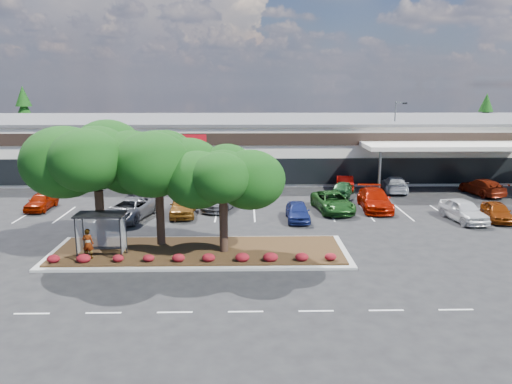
{
  "coord_description": "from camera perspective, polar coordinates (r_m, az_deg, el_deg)",
  "views": [
    {
      "loc": [
        0.83,
        -24.89,
        10.05
      ],
      "look_at": [
        1.55,
        9.63,
        2.6
      ],
      "focal_mm": 35.0,
      "sensor_mm": 36.0,
      "label": 1
    }
  ],
  "objects": [
    {
      "name": "island_tree_mid",
      "position": [
        31.17,
        -11.02,
        0.61
      ],
      "size": [
        6.6,
        6.6,
        7.32
      ],
      "primitive_type": null,
      "color": "#0F340D",
      "rests_on": "landscape_island"
    },
    {
      "name": "car_12",
      "position": [
        46.12,
        -4.5,
        0.55
      ],
      "size": [
        4.44,
        6.23,
        1.58
      ],
      "primitive_type": "imported",
      "rotation": [
        0.0,
        0.0,
        2.78
      ],
      "color": "silver",
      "rests_on": "ground"
    },
    {
      "name": "car_3",
      "position": [
        41.3,
        -3.93,
        -0.85
      ],
      "size": [
        3.66,
        5.68,
        1.53
      ],
      "primitive_type": "imported",
      "rotation": [
        0.0,
        0.0,
        -0.31
      ],
      "color": "#57585F",
      "rests_on": "ground"
    },
    {
      "name": "car_5",
      "position": [
        40.75,
        8.77,
        -1.13
      ],
      "size": [
        3.21,
        5.83,
        1.55
      ],
      "primitive_type": "imported",
      "rotation": [
        0.0,
        0.0,
        0.12
      ],
      "color": "#1B4B18",
      "rests_on": "ground"
    },
    {
      "name": "bus_shelter",
      "position": [
        30.08,
        -17.26,
        -3.31
      ],
      "size": [
        2.75,
        1.55,
        2.59
      ],
      "color": "black",
      "rests_on": "landscape_island"
    },
    {
      "name": "car_15",
      "position": [
        46.6,
        9.95,
        0.41
      ],
      "size": [
        3.03,
        4.39,
        1.39
      ],
      "primitive_type": "imported",
      "rotation": [
        0.0,
        0.0,
        2.76
      ],
      "color": "#215429",
      "rests_on": "ground"
    },
    {
      "name": "car_6",
      "position": [
        42.01,
        13.41,
        -0.85
      ],
      "size": [
        2.66,
        5.83,
        1.65
      ],
      "primitive_type": "imported",
      "rotation": [
        0.0,
        0.0,
        -0.06
      ],
      "color": "#9F1201",
      "rests_on": "ground"
    },
    {
      "name": "car_9",
      "position": [
        47.55,
        -12.73,
        0.66
      ],
      "size": [
        2.78,
        4.98,
        1.6
      ],
      "primitive_type": "imported",
      "rotation": [
        0.0,
        0.0,
        3.34
      ],
      "color": "slate",
      "rests_on": "ground"
    },
    {
      "name": "island_tree_west",
      "position": [
        31.24,
        -17.6,
        0.82
      ],
      "size": [
        7.2,
        7.2,
        7.89
      ],
      "primitive_type": null,
      "color": "#0F340D",
      "rests_on": "landscape_island"
    },
    {
      "name": "conifer_north_west",
      "position": [
        77.47,
        -24.86,
        7.33
      ],
      "size": [
        4.4,
        4.4,
        10.0
      ],
      "primitive_type": "cone",
      "color": "#0F340D",
      "rests_on": "ground"
    },
    {
      "name": "car_11",
      "position": [
        44.88,
        -5.62,
        0.11
      ],
      "size": [
        1.52,
        4.33,
        1.42
      ],
      "primitive_type": "imported",
      "rotation": [
        0.0,
        0.0,
        3.14
      ],
      "color": "black",
      "rests_on": "ground"
    },
    {
      "name": "lane_markings",
      "position": [
        36.73,
        -2.67,
        -3.71
      ],
      "size": [
        33.12,
        20.06,
        0.01
      ],
      "color": "silver",
      "rests_on": "ground"
    },
    {
      "name": "conifer_north_east",
      "position": [
        76.66,
        24.63,
        6.93
      ],
      "size": [
        3.96,
        3.96,
        9.0
      ],
      "primitive_type": "cone",
      "color": "#0F340D",
      "rests_on": "ground"
    },
    {
      "name": "car_4",
      "position": [
        37.75,
        4.78,
        -2.2
      ],
      "size": [
        1.73,
        4.18,
        1.42
      ],
      "primitive_type": "imported",
      "rotation": [
        0.0,
        0.0,
        -0.01
      ],
      "color": "navy",
      "rests_on": "ground"
    },
    {
      "name": "car_17",
      "position": [
        50.86,
        24.43,
        0.54
      ],
      "size": [
        2.98,
        5.46,
        1.5
      ],
      "primitive_type": "imported",
      "rotation": [
        0.0,
        0.0,
        3.32
      ],
      "color": "maroon",
      "rests_on": "ground"
    },
    {
      "name": "person_waiting",
      "position": [
        30.24,
        -18.65,
        -5.61
      ],
      "size": [
        0.68,
        0.47,
        1.78
      ],
      "primitive_type": "imported",
      "rotation": [
        0.0,
        0.0,
        3.07
      ],
      "color": "#594C47",
      "rests_on": "landscape_island"
    },
    {
      "name": "light_pole",
      "position": [
        55.66,
        15.52,
        5.14
      ],
      "size": [
        1.38,
        0.87,
        8.35
      ],
      "rotation": [
        0.0,
        0.0,
        0.43
      ],
      "color": "#A5A5A0",
      "rests_on": "ground"
    },
    {
      "name": "retail_store",
      "position": [
        59.21,
        -1.94,
        5.48
      ],
      "size": [
        80.4,
        25.2,
        6.25
      ],
      "color": "white",
      "rests_on": "ground"
    },
    {
      "name": "car_8",
      "position": [
        41.76,
        25.85,
        -2.02
      ],
      "size": [
        2.29,
        4.28,
        1.38
      ],
      "primitive_type": "imported",
      "rotation": [
        0.0,
        0.0,
        -0.17
      ],
      "color": "#762B06",
      "rests_on": "ground"
    },
    {
      "name": "car_13",
      "position": [
        47.91,
        -1.25,
        0.94
      ],
      "size": [
        3.43,
        5.33,
        1.44
      ],
      "primitive_type": "imported",
      "rotation": [
        0.0,
        0.0,
        2.83
      ],
      "color": "#6E3B06",
      "rests_on": "ground"
    },
    {
      "name": "car_2",
      "position": [
        39.47,
        -8.37,
        -1.51
      ],
      "size": [
        2.14,
        4.81,
        1.61
      ],
      "primitive_type": "imported",
      "rotation": [
        0.0,
        0.0,
        0.05
      ],
      "color": "brown",
      "rests_on": "ground"
    },
    {
      "name": "shrub_row",
      "position": [
        28.58,
        -6.87,
        -7.41
      ],
      "size": [
        17.0,
        0.8,
        0.5
      ],
      "primitive_type": null,
      "color": "maroon",
      "rests_on": "landscape_island"
    },
    {
      "name": "island_tree_east",
      "position": [
        29.36,
        -3.77,
        -0.72
      ],
      "size": [
        5.8,
        5.8,
        6.5
      ],
      "primitive_type": null,
      "color": "#0F340D",
      "rests_on": "landscape_island"
    },
    {
      "name": "ground",
      "position": [
        26.86,
        -2.93,
        -9.82
      ],
      "size": [
        160.0,
        160.0,
        0.0
      ],
      "primitive_type": "plane",
      "color": "black",
      "rests_on": "ground"
    },
    {
      "name": "car_10",
      "position": [
        48.94,
        -12.72,
        0.96
      ],
      "size": [
        2.89,
        4.89,
        1.56
      ],
      "primitive_type": "imported",
      "rotation": [
        0.0,
        0.0,
        3.38
      ],
      "color": "maroon",
      "rests_on": "ground"
    },
    {
      "name": "car_0",
      "position": [
        44.53,
        -23.32,
        -0.95
      ],
      "size": [
        1.7,
        4.14,
        1.41
      ],
      "primitive_type": "imported",
      "rotation": [
        0.0,
        0.0,
        -0.01
      ],
      "color": "#861400",
      "rests_on": "ground"
    },
    {
      "name": "car_16",
      "position": [
        49.47,
        15.58,
        0.87
      ],
      "size": [
        2.77,
        5.29,
        1.46
      ],
      "primitive_type": "imported",
      "rotation": [
        0.0,
        0.0,
        3.0
      ],
      "color": "#B7BEC6",
      "rests_on": "ground"
    },
    {
      "name": "car_7",
      "position": [
        40.53,
        22.62,
        -1.95
      ],
      "size": [
        2.52,
        5.0,
        1.63
      ],
      "primitive_type": "imported",
      "rotation": [
        0.0,
        0.0,
        0.13
      ],
      "color": "silver",
      "rests_on": "ground"
    },
    {
      "name": "landscape_island",
      "position": [
        30.68,
        -6.47,
        -6.78
      ],
      "size": [
        18.0,
        6.0,
        0.26
      ],
      "color": "#A5A5A0",
      "rests_on": "ground"
    },
    {
      "name": "car_1",
      "position": [
        39.02,
        -14.32,
        -1.93
      ],
      "size": [
        3.88,
        6.18,
        1.59
      ],
      "primitive_type": "imported",
      "rotation": [
        0.0,
        0.0,
        -0.23
      ],
      "color": "#57585E",
      "rests_on": "ground"
    },
    {
      "name": "car_14",
      "position": [
        49.13,
        10.08,
        1.06
      ],
      "size": [
        2.27,
        4.68,
        1.48
      ],
      "primitive_type": "imported",
      "rotation": [
        0.0,
        0.0,
        2.98
      ],
      "color": "#8B0400",
      "rests_on": "ground"
    }
  ]
}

